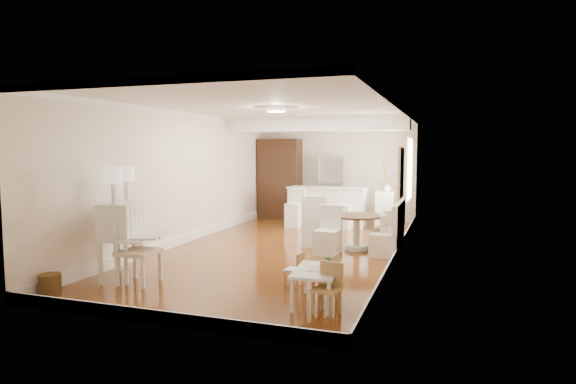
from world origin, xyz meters
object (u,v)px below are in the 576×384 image
Objects in this scene: dining_table at (357,232)px; slip_chair_far at (314,220)px; kids_chair_a at (325,277)px; fridge at (343,189)px; breakfast_counter at (327,207)px; kids_chair_b at (294,269)px; slip_chair_near at (328,230)px; secretary_bureau at (122,240)px; sideboard at (385,210)px; bar_stool_left at (295,208)px; kids_table at (316,287)px; pantry_cabinet at (280,179)px; gustavian_armchair at (139,251)px; kids_chair_c at (326,289)px; bar_stool_right at (346,209)px; wicker_basket at (50,285)px.

slip_chair_far reaches higher than dining_table.
fridge reaches higher than kids_chair_a.
breakfast_counter reaches higher than dining_table.
slip_chair_near is at bearing -171.78° from kids_chair_b.
sideboard is (3.28, 6.11, -0.13)m from secretary_bureau.
slip_chair_far is 1.07× the size of bar_stool_left.
pantry_cabinet is at bearing 113.06° from kids_table.
pantry_cabinet is 2.34× the size of sideboard.
slip_chair_near is at bearing -75.80° from breakfast_counter.
gustavian_armchair is 1.56× the size of kids_chair_a.
kids_chair_c is 4.22m from slip_chair_far.
kids_table is at bearing -24.85° from secretary_bureau.
pantry_cabinet reaches higher than kids_chair_c.
slip_chair_far reaches higher than kids_chair_c.
gustavian_armchair reaches higher than sideboard.
bar_stool_right is (-1.11, 6.41, 0.16)m from kids_chair_c.
secretary_bureau reaches higher than kids_chair_a.
breakfast_counter is 2.08× the size of sideboard.
gustavian_armchair is at bearing 47.59° from slip_chair_far.
dining_table is at bearing -38.04° from gustavian_armchair.
kids_chair_a reaches higher than kids_chair_b.
dining_table is (3.09, 3.26, -0.25)m from secretary_bureau.
slip_chair_far is 0.46× the size of pantry_cabinet.
wicker_basket is 0.14× the size of breakfast_counter.
kids_chair_c is 6.75m from sideboard.
secretary_bureau is at bearing -105.88° from fridge.
bar_stool_left is 1.96m from pantry_cabinet.
kids_table is 0.94× the size of bar_stool_right.
bar_stool_left is 1.85m from fridge.
slip_chair_far reaches higher than kids_table.
bar_stool_right is (2.34, 5.77, -0.12)m from secretary_bureau.
gustavian_armchair is 1.25m from wicker_basket.
sideboard is (0.58, 5.72, 0.21)m from kids_chair_b.
fridge is at bearing -0.90° from pantry_cabinet.
secretary_bureau is 1.12× the size of slip_chair_far.
wicker_basket is (-0.81, -0.88, -0.35)m from gustavian_armchair.
slip_chair_near is at bearing -38.12° from gustavian_armchair.
kids_chair_b is (-0.52, 0.67, 0.03)m from kids_table.
slip_chair_near is at bearing 101.24° from kids_table.
kids_chair_a is 3.66m from slip_chair_far.
gustavian_armchair is 1.00× the size of bar_stool_left.
wicker_basket is at bearing -106.90° from breakfast_counter.
breakfast_counter is (-0.90, 5.59, 0.26)m from kids_chair_b.
kids_chair_b is 5.40m from bar_stool_right.
wicker_basket is at bearing 43.60° from slip_chair_far.
fridge is at bearing 54.22° from secretary_bureau.
bar_stool_left is (-2.15, 5.76, 0.27)m from kids_table.
secretary_bureau is 7.31m from fridge.
kids_chair_a is (0.07, 0.17, 0.09)m from kids_table.
gustavian_armchair is 7.31m from pantry_cabinet.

